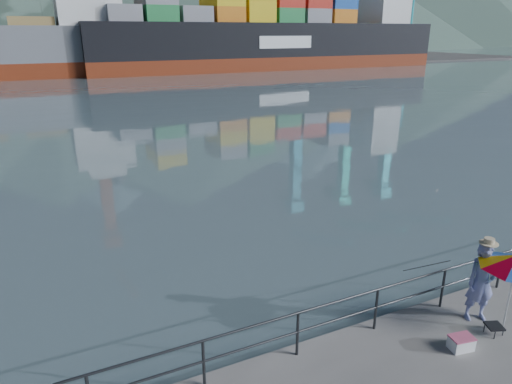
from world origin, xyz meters
The scene contains 9 objects.
harbor_water centered at (0.00, 130.00, 0.00)m, with size 500.00×280.00×0.00m, color slate.
far_dock centered at (10.00, 93.00, 0.00)m, with size 200.00×40.00×0.40m, color #514F4C.
guardrail centered at (0.00, 1.70, 0.52)m, with size 22.00×0.06×1.03m.
container_stacks centered at (33.40, 93.40, 2.77)m, with size 58.00×5.40×7.80m.
fisherman centered at (3.36, 1.00, 0.94)m, with size 0.69×0.45×1.89m, color navy.
folding_stool centered at (3.23, 0.42, 0.12)m, with size 0.44×0.44×0.22m.
cooler_bag centered at (2.17, 0.37, 0.14)m, with size 0.47×0.31×0.27m, color white.
fishing_rod centered at (2.84, 2.17, 0.00)m, with size 0.02×0.02×1.86m, color black.
container_ship centered at (36.52, 71.84, 5.79)m, with size 65.41×10.90×18.10m.
Camera 1 is at (-5.10, -4.89, 6.27)m, focal length 32.00 mm.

